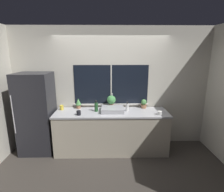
{
  "coord_description": "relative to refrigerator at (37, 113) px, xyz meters",
  "views": [
    {
      "loc": [
        -0.05,
        -3.22,
        2.12
      ],
      "look_at": [
        0.01,
        0.33,
        1.25
      ],
      "focal_mm": 28.0,
      "sensor_mm": 36.0,
      "label": 1
    }
  ],
  "objects": [
    {
      "name": "mug_black",
      "position": [
        0.94,
        -0.21,
        0.08
      ],
      "size": [
        0.09,
        0.09,
        0.09
      ],
      "color": "black",
      "rests_on": "counter"
    },
    {
      "name": "mug_white",
      "position": [
        2.59,
        -0.22,
        0.07
      ],
      "size": [
        0.1,
        0.1,
        0.08
      ],
      "color": "white",
      "rests_on": "counter"
    },
    {
      "name": "soap_bottle",
      "position": [
        1.95,
        0.04,
        0.12
      ],
      "size": [
        0.07,
        0.07,
        0.2
      ],
      "color": "white",
      "rests_on": "counter"
    },
    {
      "name": "refrigerator",
      "position": [
        0.0,
        0.0,
        0.0
      ],
      "size": [
        0.7,
        0.64,
        1.74
      ],
      "color": "#232328",
      "rests_on": "ground_plane"
    },
    {
      "name": "bottle_tall",
      "position": [
        1.28,
        0.02,
        0.14
      ],
      "size": [
        0.08,
        0.08,
        0.25
      ],
      "color": "#235128",
      "rests_on": "counter"
    },
    {
      "name": "mug_yellow",
      "position": [
        0.5,
        0.14,
        0.08
      ],
      "size": [
        0.09,
        0.09,
        0.1
      ],
      "color": "gold",
      "rests_on": "counter"
    },
    {
      "name": "potted_plant_center",
      "position": [
        1.61,
        0.24,
        0.21
      ],
      "size": [
        0.2,
        0.2,
        0.3
      ],
      "color": "#9E6B4C",
      "rests_on": "counter"
    },
    {
      "name": "potted_plant_left",
      "position": [
        0.86,
        0.24,
        0.16
      ],
      "size": [
        0.13,
        0.13,
        0.23
      ],
      "color": "#9E6B4C",
      "rests_on": "counter"
    },
    {
      "name": "wall_right",
      "position": [
        3.84,
        1.14,
        0.48
      ],
      "size": [
        0.06,
        7.0,
        2.7
      ],
      "color": "beige",
      "rests_on": "ground_plane"
    },
    {
      "name": "wall_back",
      "position": [
        1.61,
        0.38,
        0.48
      ],
      "size": [
        8.0,
        0.09,
        2.7
      ],
      "color": "beige",
      "rests_on": "ground_plane"
    },
    {
      "name": "counter",
      "position": [
        1.61,
        -0.02,
        -0.42
      ],
      "size": [
        2.42,
        0.69,
        0.9
      ],
      "color": "#B2A893",
      "rests_on": "ground_plane"
    },
    {
      "name": "sink",
      "position": [
        1.63,
        0.01,
        0.08
      ],
      "size": [
        0.48,
        0.46,
        0.35
      ],
      "color": "#ADADB2",
      "rests_on": "counter"
    },
    {
      "name": "ground_plane",
      "position": [
        1.61,
        -0.36,
        -0.87
      ],
      "size": [
        14.0,
        14.0,
        0.0
      ],
      "primitive_type": "plane",
      "color": "#38332D"
    },
    {
      "name": "potted_plant_right",
      "position": [
        2.35,
        0.24,
        0.14
      ],
      "size": [
        0.12,
        0.12,
        0.2
      ],
      "color": "#9E6B4C",
      "rests_on": "counter"
    },
    {
      "name": "wall_left",
      "position": [
        -0.63,
        1.14,
        0.48
      ],
      "size": [
        0.06,
        7.0,
        2.7
      ],
      "color": "beige",
      "rests_on": "ground_plane"
    }
  ]
}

